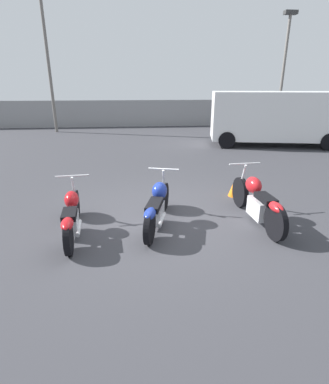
% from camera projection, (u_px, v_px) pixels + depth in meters
% --- Properties ---
extents(ground_plane, '(60.00, 60.00, 0.00)m').
position_uv_depth(ground_plane, '(164.00, 219.00, 6.20)').
color(ground_plane, '#38383D').
extents(fence_back, '(40.00, 0.04, 1.60)m').
position_uv_depth(fence_back, '(144.00, 113.00, 18.66)').
color(fence_back, gray).
rests_on(fence_back, ground_plane).
extents(light_pole_left, '(0.70, 0.35, 8.43)m').
position_uv_depth(light_pole_left, '(45.00, 35.00, 15.21)').
color(light_pole_left, slate).
rests_on(light_pole_left, ground_plane).
extents(light_pole_right, '(0.70, 0.35, 6.27)m').
position_uv_depth(light_pole_right, '(285.00, 61.00, 16.94)').
color(light_pole_right, slate).
rests_on(light_pole_right, ground_plane).
extents(motorcycle_slot_0, '(0.65, 2.05, 0.94)m').
position_uv_depth(motorcycle_slot_0, '(72.00, 215.00, 5.45)').
color(motorcycle_slot_0, black).
rests_on(motorcycle_slot_0, ground_plane).
extents(motorcycle_slot_1, '(0.82, 2.08, 0.97)m').
position_uv_depth(motorcycle_slot_1, '(157.00, 206.00, 5.79)').
color(motorcycle_slot_1, black).
rests_on(motorcycle_slot_1, ground_plane).
extents(motorcycle_slot_2, '(0.69, 2.23, 1.04)m').
position_uv_depth(motorcycle_slot_2, '(257.00, 201.00, 5.93)').
color(motorcycle_slot_2, black).
rests_on(motorcycle_slot_2, ground_plane).
extents(parked_van, '(5.58, 2.77, 2.27)m').
position_uv_depth(parked_van, '(275.00, 116.00, 12.93)').
color(parked_van, white).
rests_on(parked_van, ground_plane).
extents(traffic_cone_near, '(0.28, 0.28, 0.43)m').
position_uv_depth(traffic_cone_near, '(234.00, 188.00, 7.37)').
color(traffic_cone_near, orange).
rests_on(traffic_cone_near, ground_plane).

